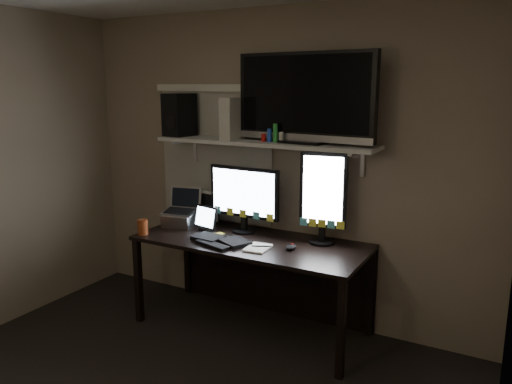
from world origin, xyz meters
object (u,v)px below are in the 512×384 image
Objects in this scene: mouse at (291,247)px; tv at (305,98)px; desk at (258,257)px; monitor_portrait at (323,198)px; game_console at (233,119)px; laptop at (179,208)px; cup at (143,227)px; keyboard at (221,240)px; speaker at (179,115)px; monitor_landscape at (244,199)px; tablet at (206,218)px.

tv is (-0.03, 0.26, 1.06)m from mouse.
monitor_portrait reaches higher than desk.
monitor_portrait is 2.16× the size of game_console.
cup is (-0.12, -0.33, -0.10)m from laptop.
tv is (0.52, 0.34, 1.07)m from keyboard.
speaker is (-0.62, 0.34, 0.91)m from keyboard.
monitor_landscape is 0.65m from game_console.
mouse is (-0.14, -0.26, -0.34)m from monitor_portrait.
monitor_landscape is at bearing 101.38° from keyboard.
monitor_portrait is 2.00× the size of speaker.
mouse is at bearing 10.60° from cup.
monitor_portrait reaches higher than laptop.
desk is 7.37× the size of tablet.
mouse is at bearing 24.41° from keyboard.
game_console is at bearing -177.85° from monitor_landscape.
speaker is (-1.31, -0.00, 0.57)m from monitor_portrait.
monitor_portrait is 2.22× the size of laptop.
speaker is at bearing 107.43° from laptop.
laptop is 0.89m from game_console.
game_console reaches higher than cup.
speaker is (-0.36, 0.16, 0.82)m from tablet.
game_console is (-0.62, 0.23, 0.89)m from mouse.
game_console is (-0.59, -0.03, -0.17)m from tv.
monitor_landscape is at bearing 162.77° from desk.
game_console is (-0.25, 0.05, 1.09)m from desk.
keyboard is (-0.69, -0.34, -0.34)m from monitor_portrait.
mouse is at bearing -125.79° from monitor_portrait.
game_console is (-0.76, -0.03, 0.56)m from monitor_portrait.
tv is 0.61m from game_console.
laptop is at bearing -164.98° from monitor_landscape.
desk is at bearing -4.99° from laptop.
monitor_portrait is 1.25m from laptop.
monitor_landscape is at bearing -171.00° from tv.
monitor_portrait is at bearing 65.05° from mouse.
keyboard is 0.58m from laptop.
game_console is (0.58, 0.45, 0.85)m from cup.
tablet is 0.77× the size of laptop.
keyboard is at bearing -80.32° from game_console.
game_console is at bearing -171.63° from tv.
mouse is 1.09m from tv.
speaker is at bearing 173.78° from game_console.
laptop is at bearing 178.18° from mouse.
cup is (-0.39, -0.33, -0.05)m from tablet.
keyboard is 1.15m from speaker.
monitor_portrait is 0.94m from game_console.
speaker is at bearing 174.45° from desk.
monitor_portrait is at bearing 4.79° from tv.
speaker reaches higher than desk.
tv is (0.34, 0.08, 1.26)m from desk.
cup is (-0.68, -0.45, -0.21)m from monitor_landscape.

